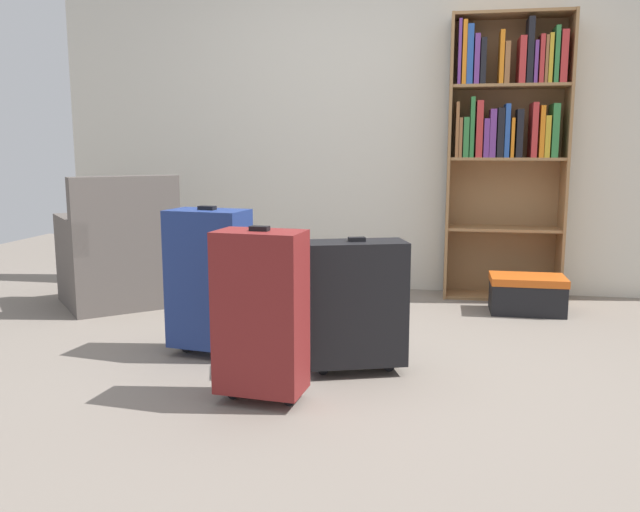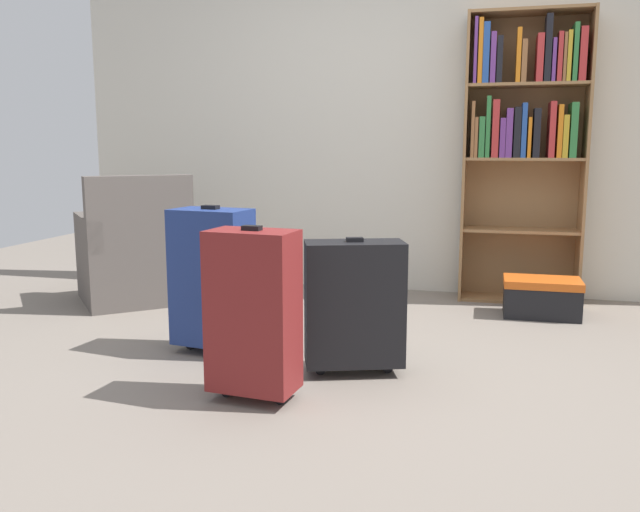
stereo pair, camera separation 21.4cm
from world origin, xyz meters
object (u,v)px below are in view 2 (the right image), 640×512
mug (216,298)px  storage_box (542,296)px  suitcase_dark_red (253,311)px  suitcase_black (354,303)px  suitcase_navy_blue (212,277)px  armchair (135,257)px  bookshelf (524,131)px

mug → storage_box: 2.19m
mug → suitcase_dark_red: size_ratio=0.16×
storage_box → suitcase_dark_red: 2.25m
suitcase_dark_red → suitcase_black: (0.35, 0.44, -0.05)m
suitcase_dark_red → mug: bearing=118.5°
mug → suitcase_dark_red: suitcase_dark_red is taller
suitcase_black → suitcase_navy_blue: (-0.79, 0.14, 0.06)m
armchair → suitcase_black: bearing=-31.5°
bookshelf → armchair: 2.86m
mug → suitcase_navy_blue: suitcase_navy_blue is taller
bookshelf → suitcase_navy_blue: bookshelf is taller
storage_box → suitcase_dark_red: suitcase_dark_red is taller
mug → suitcase_dark_red: bearing=-61.5°
mug → suitcase_black: bearing=-43.4°
storage_box → suitcase_black: size_ratio=0.72×
storage_box → suitcase_black: 1.68m
mug → suitcase_black: suitcase_black is taller
armchair → suitcase_black: size_ratio=1.49×
suitcase_dark_red → suitcase_navy_blue: bearing=127.0°
bookshelf → suitcase_dark_red: size_ratio=2.61×
bookshelf → suitcase_dark_red: bearing=-117.7°
mug → suitcase_black: 1.70m
armchair → storage_box: (2.77, 0.26, -0.19)m
bookshelf → suitcase_black: (-0.83, -1.80, -0.85)m
armchair → mug: 0.65m
armchair → suitcase_dark_red: 2.12m
armchair → mug: bearing=4.4°
mug → suitcase_navy_blue: bearing=-67.3°
bookshelf → suitcase_black: 2.16m
storage_box → armchair: bearing=-174.7°
armchair → suitcase_dark_red: (1.45, -1.54, 0.08)m
armchair → suitcase_dark_red: size_ratio=1.30×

